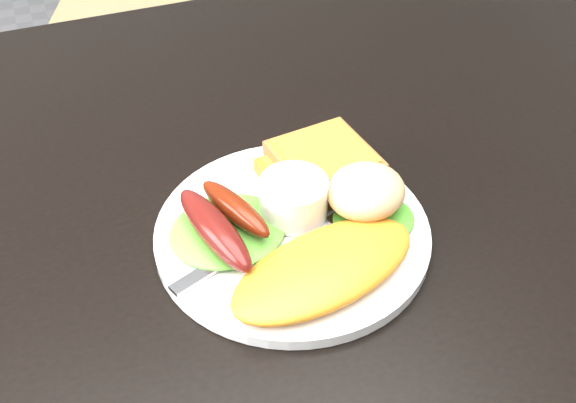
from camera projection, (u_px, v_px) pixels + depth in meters
The scene contains 12 objects.
dining_table at pixel (345, 192), 0.63m from camera, with size 1.20×0.80×0.04m, color black.
plate at pixel (292, 232), 0.56m from camera, with size 0.23×0.23×0.01m, color white.
lettuce_left at pixel (228, 230), 0.54m from camera, with size 0.10×0.09×0.01m, color #578E32.
lettuce_right at pixel (373, 218), 0.55m from camera, with size 0.07×0.06×0.01m, color #278B1A.
omelette at pixel (324, 268), 0.50m from camera, with size 0.16×0.08×0.02m, color orange.
sausage_a at pixel (214, 229), 0.52m from camera, with size 0.03×0.11×0.03m, color #5B1914.
sausage_b at pixel (235, 208), 0.54m from camera, with size 0.02×0.08×0.02m, color #5A1E05.
ramekin at pixel (294, 198), 0.55m from camera, with size 0.06×0.06×0.03m, color white.
toast_a at pixel (310, 178), 0.59m from camera, with size 0.08×0.08×0.01m, color brown.
toast_b at pixel (324, 159), 0.59m from camera, with size 0.08×0.08×0.01m, color #95582B.
potato_salad at pixel (366, 191), 0.55m from camera, with size 0.07×0.06×0.04m, color #F8ECB1.
fork at pixel (247, 246), 0.53m from camera, with size 0.14×0.01×0.00m, color #ADAFB7.
Camera 1 is at (-0.22, -0.42, 1.15)m, focal length 42.00 mm.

